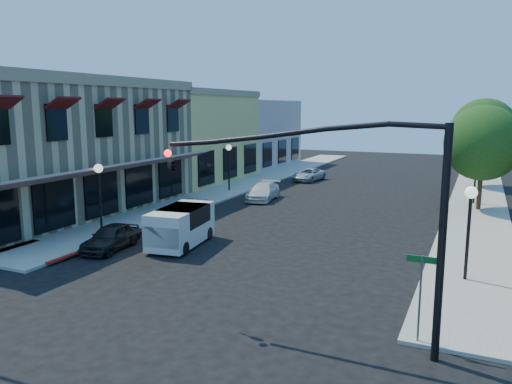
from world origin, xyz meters
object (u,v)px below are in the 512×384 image
at_px(signal_mast_arm, 356,196).
at_px(lamppost_right_near, 470,209).
at_px(parked_car_b, 193,209).
at_px(parked_car_d, 309,175).
at_px(lamppost_right_far, 476,163).
at_px(white_van, 181,224).
at_px(street_name_sign, 421,285).
at_px(street_tree_a, 483,143).
at_px(street_tree_b, 484,130).
at_px(parked_car_c, 263,192).
at_px(lamppost_left_near, 99,181).
at_px(parked_car_a, 111,237).
at_px(lamppost_left_far, 229,156).

height_order(signal_mast_arm, lamppost_right_near, signal_mast_arm).
bearing_deg(parked_car_b, parked_car_d, 81.91).
relative_size(lamppost_right_far, white_van, 0.85).
relative_size(signal_mast_arm, lamppost_right_far, 2.24).
height_order(signal_mast_arm, street_name_sign, signal_mast_arm).
bearing_deg(parked_car_b, street_name_sign, -41.60).
xyz_separation_m(street_tree_a, street_name_sign, (-1.30, -19.80, -2.50)).
distance_m(street_name_sign, lamppost_right_near, 5.98).
bearing_deg(street_name_sign, street_tree_b, 87.50).
bearing_deg(parked_car_d, parked_car_c, -82.15).
height_order(street_tree_a, lamppost_left_near, street_tree_a).
bearing_deg(parked_car_a, lamppost_left_near, 131.94).
bearing_deg(white_van, street_tree_b, 62.71).
height_order(parked_car_a, parked_car_c, parked_car_c).
height_order(signal_mast_arm, white_van, signal_mast_arm).
xyz_separation_m(signal_mast_arm, parked_car_d, (-10.66, 28.37, -3.56)).
bearing_deg(white_van, lamppost_right_far, 53.03).
relative_size(street_tree_a, signal_mast_arm, 0.81).
height_order(white_van, parked_car_c, white_van).
distance_m(signal_mast_arm, street_name_sign, 2.98).
xyz_separation_m(lamppost_right_far, white_van, (-12.17, -16.17, -1.70)).
bearing_deg(lamppost_left_near, parked_car_a, -41.01).
distance_m(street_name_sign, parked_car_a, 14.26).
height_order(lamppost_right_far, parked_car_b, lamppost_right_far).
relative_size(lamppost_right_near, parked_car_a, 1.05).
relative_size(street_tree_a, lamppost_right_far, 1.82).
bearing_deg(lamppost_left_far, lamppost_left_near, -90.00).
distance_m(street_tree_b, parked_car_c, 18.57).
bearing_deg(street_tree_a, parked_car_b, -149.04).
relative_size(signal_mast_arm, lamppost_left_near, 2.24).
distance_m(street_tree_b, parked_car_b, 24.54).
distance_m(street_tree_a, lamppost_left_near, 22.30).
bearing_deg(lamppost_left_near, parked_car_d, 80.40).
bearing_deg(signal_mast_arm, street_name_sign, 23.20).
bearing_deg(lamppost_left_far, street_tree_a, 0.00).
relative_size(street_tree_a, parked_car_d, 1.69).
bearing_deg(street_tree_b, parked_car_d, -171.10).
bearing_deg(parked_car_c, lamppost_left_near, -113.63).
bearing_deg(parked_car_a, lamppost_left_far, 91.13).
xyz_separation_m(lamppost_right_near, parked_car_b, (-14.70, 5.00, -2.20)).
bearing_deg(lamppost_left_far, parked_car_c, -28.39).
relative_size(lamppost_right_near, lamppost_right_far, 1.00).
bearing_deg(lamppost_left_near, signal_mast_arm, -24.37).
bearing_deg(lamppost_right_far, street_tree_a, -81.47).
xyz_separation_m(street_name_sign, lamppost_left_near, (-16.00, 5.80, 1.04)).
relative_size(street_name_sign, parked_car_c, 0.63).
xyz_separation_m(lamppost_left_near, white_van, (4.83, -0.17, -1.70)).
xyz_separation_m(white_van, parked_car_d, (-1.13, 22.04, -0.50)).
distance_m(signal_mast_arm, lamppost_right_far, 22.70).
bearing_deg(lamppost_left_near, lamppost_right_far, 43.26).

